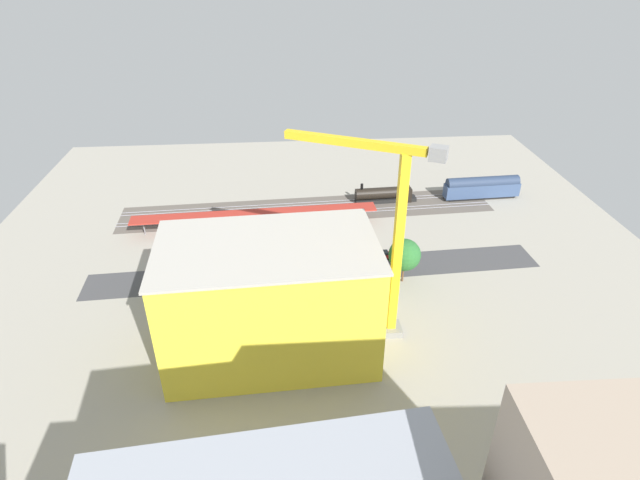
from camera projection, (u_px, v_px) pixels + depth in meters
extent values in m
plane|color=#9E998C|center=(315.00, 258.00, 109.46)|extent=(147.57, 147.57, 0.00)
cube|color=#5B544C|center=(308.00, 209.00, 129.09)|extent=(92.76, 17.90, 0.01)
cube|color=#424244|center=(317.00, 271.00, 105.13)|extent=(92.55, 13.21, 0.01)
cube|color=#9E9EA8|center=(307.00, 202.00, 132.06)|extent=(92.14, 4.34, 0.12)
cube|color=#9E9EA8|center=(308.00, 205.00, 130.82)|extent=(92.14, 4.34, 0.12)
cube|color=#9E9EA8|center=(309.00, 213.00, 127.17)|extent=(92.14, 4.34, 0.12)
cube|color=#9E9EA8|center=(309.00, 215.00, 125.93)|extent=(92.14, 4.34, 0.12)
cube|color=#A82D23|center=(256.00, 213.00, 119.01)|extent=(56.71, 6.79, 0.32)
cylinder|color=slate|center=(363.00, 214.00, 122.84)|extent=(0.30, 0.30, 3.58)
cylinder|color=slate|center=(292.00, 219.00, 120.94)|extent=(0.30, 0.30, 3.58)
cylinder|color=slate|center=(219.00, 223.00, 119.05)|extent=(0.30, 0.30, 3.58)
cylinder|color=slate|center=(144.00, 228.00, 117.16)|extent=(0.30, 0.30, 3.58)
cube|color=black|center=(386.00, 200.00, 132.74)|extent=(15.93, 3.34, 1.00)
cylinder|color=black|center=(381.00, 193.00, 131.59)|extent=(13.07, 3.49, 2.90)
cube|color=black|center=(405.00, 194.00, 132.65)|extent=(3.01, 3.23, 3.58)
cylinder|color=black|center=(362.00, 186.00, 129.95)|extent=(0.70, 0.70, 1.40)
cube|color=black|center=(480.00, 197.00, 134.66)|extent=(17.86, 3.37, 0.60)
cube|color=#384C72|center=(481.00, 190.00, 133.63)|extent=(19.86, 4.09, 3.47)
cylinder|color=#273550|center=(483.00, 183.00, 132.62)|extent=(19.07, 4.06, 3.19)
cube|color=black|center=(382.00, 258.00, 109.19)|extent=(3.79, 1.88, 0.30)
cube|color=maroon|center=(382.00, 255.00, 108.90)|extent=(4.50, 1.98, 0.83)
cube|color=#1E2328|center=(382.00, 253.00, 108.56)|extent=(2.54, 1.68, 0.50)
cube|color=black|center=(359.00, 259.00, 108.69)|extent=(4.02, 2.06, 0.30)
cube|color=gray|center=(359.00, 257.00, 108.41)|extent=(4.77, 2.19, 0.80)
cube|color=#1E2328|center=(359.00, 254.00, 108.07)|extent=(2.72, 1.81, 0.56)
cube|color=black|center=(327.00, 262.00, 107.75)|extent=(4.07, 2.08, 0.30)
cube|color=silver|center=(327.00, 260.00, 107.47)|extent=(4.83, 2.22, 0.80)
cube|color=#1E2328|center=(327.00, 257.00, 107.14)|extent=(2.76, 1.82, 0.52)
cube|color=black|center=(298.00, 262.00, 107.85)|extent=(4.13, 1.95, 0.30)
cube|color=silver|center=(298.00, 259.00, 107.58)|extent=(4.90, 2.08, 0.76)
cube|color=#1E2328|center=(298.00, 257.00, 107.23)|extent=(2.79, 1.71, 0.59)
cube|color=yellow|center=(270.00, 301.00, 80.12)|extent=(33.28, 20.45, 19.62)
cube|color=#B7B2A8|center=(267.00, 246.00, 75.07)|extent=(33.90, 21.08, 0.40)
cube|color=gray|center=(390.00, 329.00, 88.48)|extent=(3.60, 3.60, 1.20)
cube|color=yellow|center=(397.00, 252.00, 80.57)|extent=(1.40, 1.40, 32.53)
cube|color=yellow|center=(354.00, 142.00, 74.49)|extent=(19.91, 10.56, 1.20)
cube|color=gray|center=(439.00, 153.00, 70.64)|extent=(3.03, 2.85, 2.00)
cube|color=black|center=(246.00, 292.00, 98.36)|extent=(10.30, 2.66, 0.50)
cube|color=silver|center=(251.00, 284.00, 97.61)|extent=(8.06, 2.82, 2.95)
cube|color=silver|center=(224.00, 287.00, 97.21)|extent=(2.35, 2.58, 2.36)
cube|color=black|center=(207.00, 296.00, 97.36)|extent=(8.91, 2.27, 0.50)
cube|color=silver|center=(212.00, 288.00, 96.54)|extent=(6.61, 2.50, 3.03)
cube|color=silver|center=(188.00, 290.00, 96.44)|extent=(2.33, 2.46, 2.32)
cylinder|color=brown|center=(276.00, 281.00, 98.71)|extent=(0.47, 0.47, 3.82)
sphere|color=#28662D|center=(275.00, 264.00, 96.83)|extent=(5.21, 5.21, 5.21)
cylinder|color=brown|center=(182.00, 281.00, 98.61)|extent=(0.60, 0.60, 3.98)
sphere|color=#2D7233|center=(179.00, 262.00, 96.48)|extent=(6.39, 6.39, 6.39)
cylinder|color=brown|center=(293.00, 277.00, 99.90)|extent=(0.45, 0.45, 3.69)
sphere|color=#28662D|center=(293.00, 260.00, 97.86)|extent=(6.25, 6.25, 6.25)
cylinder|color=brown|center=(403.00, 273.00, 100.97)|extent=(0.38, 0.38, 3.93)
sphere|color=#28662D|center=(405.00, 255.00, 98.87)|extent=(6.27, 6.27, 6.27)
cylinder|color=brown|center=(279.00, 280.00, 98.90)|extent=(0.56, 0.56, 3.93)
sphere|color=#2D7233|center=(278.00, 264.00, 97.03)|extent=(4.96, 4.96, 4.96)
cylinder|color=#333333|center=(324.00, 245.00, 107.89)|extent=(0.16, 0.16, 6.34)
cube|color=black|center=(324.00, 230.00, 106.06)|extent=(0.36, 0.36, 0.90)
sphere|color=green|center=(323.00, 229.00, 105.89)|extent=(0.20, 0.20, 0.20)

